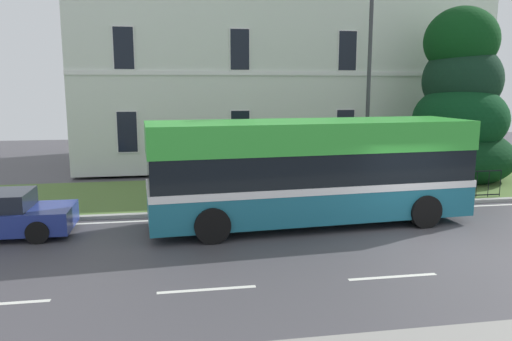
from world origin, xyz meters
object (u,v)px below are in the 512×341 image
street_lamp_post (369,74)px  evergreen_tree (459,112)px  single_decker_bus (311,170)px  georgian_townhouse (273,30)px

street_lamp_post → evergreen_tree: bearing=25.7°
evergreen_tree → street_lamp_post: street_lamp_post is taller
street_lamp_post → single_decker_bus: bearing=-134.7°
georgian_townhouse → single_decker_bus: (-1.54, -13.21, -5.40)m
georgian_townhouse → evergreen_tree: georgian_townhouse is taller
evergreen_tree → single_decker_bus: 9.78m
evergreen_tree → street_lamp_post: size_ratio=0.98×
georgian_townhouse → single_decker_bus: 14.35m
georgian_townhouse → evergreen_tree: size_ratio=2.69×
georgian_townhouse → evergreen_tree: bearing=-50.2°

